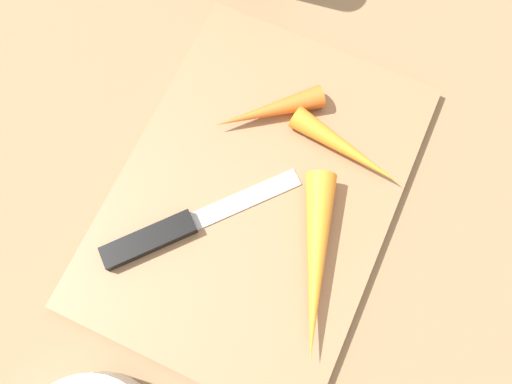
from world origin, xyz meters
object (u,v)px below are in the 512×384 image
(carrot_medium, at_px, (346,149))
(carrot_longest, at_px, (316,264))
(cutting_board, at_px, (256,194))
(knife, at_px, (162,234))
(carrot_shortest, at_px, (269,111))

(carrot_medium, height_order, carrot_longest, carrot_longest)
(cutting_board, height_order, knife, knife)
(knife, xyz_separation_m, carrot_shortest, (-0.16, 0.04, 0.01))
(cutting_board, bearing_deg, knife, -39.29)
(cutting_board, distance_m, knife, 0.10)
(knife, bearing_deg, cutting_board, 1.61)
(cutting_board, xyz_separation_m, carrot_longest, (0.04, 0.08, 0.02))
(knife, height_order, carrot_longest, carrot_longest)
(cutting_board, bearing_deg, carrot_shortest, -164.48)
(carrot_longest, bearing_deg, carrot_medium, 168.68)
(cutting_board, distance_m, carrot_longest, 0.09)
(carrot_medium, bearing_deg, carrot_shortest, -173.29)
(knife, relative_size, carrot_medium, 1.37)
(cutting_board, distance_m, carrot_medium, 0.10)
(cutting_board, xyz_separation_m, knife, (0.08, -0.06, 0.01))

